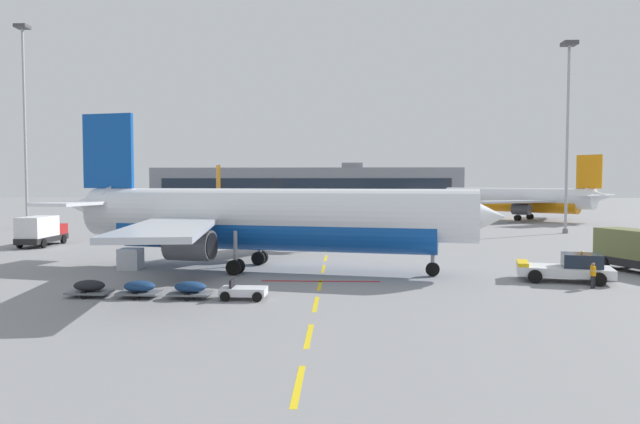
{
  "coord_description": "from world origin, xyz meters",
  "views": [
    {
      "loc": [
        19.42,
        -16.31,
        6.63
      ],
      "look_at": [
        17.46,
        34.8,
        4.03
      ],
      "focal_mm": 32.21,
      "sensor_mm": 36.0,
      "label": 1
    }
  ],
  "objects_px": {
    "airliner_mid_left": "(517,200)",
    "apron_light_mast_near": "(24,105)",
    "apron_light_mast_far": "(568,115)",
    "fuel_service_truck": "(41,230)",
    "uld_cargo_container": "(131,259)",
    "pushback_tug": "(568,268)",
    "ground_crew_worker": "(593,274)",
    "baggage_train": "(165,289)",
    "ground_power_truck": "(638,250)",
    "airliner_foreground": "(266,218)",
    "airliner_far_center": "(211,199)"
  },
  "relations": [
    {
      "from": "airliner_mid_left",
      "to": "fuel_service_truck",
      "type": "height_order",
      "value": "airliner_mid_left"
    },
    {
      "from": "apron_light_mast_far",
      "to": "airliner_far_center",
      "type": "bearing_deg",
      "value": 143.7
    },
    {
      "from": "uld_cargo_container",
      "to": "apron_light_mast_far",
      "type": "bearing_deg",
      "value": 36.12
    },
    {
      "from": "uld_cargo_container",
      "to": "ground_power_truck",
      "type": "bearing_deg",
      "value": 0.04
    },
    {
      "from": "fuel_service_truck",
      "to": "apron_light_mast_near",
      "type": "bearing_deg",
      "value": 121.92
    },
    {
      "from": "ground_crew_worker",
      "to": "apron_light_mast_far",
      "type": "relative_size",
      "value": 0.07
    },
    {
      "from": "ground_power_truck",
      "to": "ground_crew_worker",
      "type": "bearing_deg",
      "value": -132.34
    },
    {
      "from": "apron_light_mast_near",
      "to": "pushback_tug",
      "type": "bearing_deg",
      "value": -35.35
    },
    {
      "from": "pushback_tug",
      "to": "ground_power_truck",
      "type": "distance_m",
      "value": 7.98
    },
    {
      "from": "apron_light_mast_far",
      "to": "fuel_service_truck",
      "type": "bearing_deg",
      "value": -163.9
    },
    {
      "from": "airliner_mid_left",
      "to": "ground_power_truck",
      "type": "xyz_separation_m",
      "value": [
        -9.55,
        -61.04,
        -1.99
      ]
    },
    {
      "from": "fuel_service_truck",
      "to": "apron_light_mast_far",
      "type": "distance_m",
      "value": 64.95
    },
    {
      "from": "airliner_foreground",
      "to": "apron_light_mast_far",
      "type": "xyz_separation_m",
      "value": [
        35.19,
        33.18,
        11.54
      ]
    },
    {
      "from": "airliner_mid_left",
      "to": "apron_light_mast_near",
      "type": "height_order",
      "value": "apron_light_mast_near"
    },
    {
      "from": "fuel_service_truck",
      "to": "uld_cargo_container",
      "type": "height_order",
      "value": "fuel_service_truck"
    },
    {
      "from": "fuel_service_truck",
      "to": "ground_power_truck",
      "type": "xyz_separation_m",
      "value": [
        53.5,
        -15.65,
        0.0
      ]
    },
    {
      "from": "uld_cargo_container",
      "to": "apron_light_mast_near",
      "type": "bearing_deg",
      "value": 127.4
    },
    {
      "from": "pushback_tug",
      "to": "apron_light_mast_far",
      "type": "height_order",
      "value": "apron_light_mast_far"
    },
    {
      "from": "airliner_far_center",
      "to": "uld_cargo_container",
      "type": "xyz_separation_m",
      "value": [
        11.08,
        -74.92,
        -2.44
      ]
    },
    {
      "from": "airliner_mid_left",
      "to": "uld_cargo_container",
      "type": "relative_size",
      "value": 16.92
    },
    {
      "from": "airliner_foreground",
      "to": "ground_power_truck",
      "type": "relative_size",
      "value": 4.68
    },
    {
      "from": "ground_crew_worker",
      "to": "uld_cargo_container",
      "type": "distance_m",
      "value": 32.65
    },
    {
      "from": "uld_cargo_container",
      "to": "apron_light_mast_far",
      "type": "relative_size",
      "value": 0.07
    },
    {
      "from": "airliner_foreground",
      "to": "apron_light_mast_near",
      "type": "xyz_separation_m",
      "value": [
        -40.63,
        39.43,
        14.04
      ]
    },
    {
      "from": "pushback_tug",
      "to": "ground_crew_worker",
      "type": "bearing_deg",
      "value": -78.0
    },
    {
      "from": "apron_light_mast_far",
      "to": "airliner_mid_left",
      "type": "bearing_deg",
      "value": 85.71
    },
    {
      "from": "baggage_train",
      "to": "apron_light_mast_far",
      "type": "bearing_deg",
      "value": 48.04
    },
    {
      "from": "ground_power_truck",
      "to": "airliner_foreground",
      "type": "bearing_deg",
      "value": 179.84
    },
    {
      "from": "airliner_mid_left",
      "to": "apron_light_mast_near",
      "type": "relative_size",
      "value": 0.93
    },
    {
      "from": "ground_crew_worker",
      "to": "apron_light_mast_far",
      "type": "height_order",
      "value": "apron_light_mast_far"
    },
    {
      "from": "airliner_foreground",
      "to": "uld_cargo_container",
      "type": "xyz_separation_m",
      "value": [
        -10.41,
        -0.1,
        -3.15
      ]
    },
    {
      "from": "airliner_foreground",
      "to": "airliner_mid_left",
      "type": "xyz_separation_m",
      "value": [
        37.28,
        60.96,
        -0.31
      ]
    },
    {
      "from": "apron_light_mast_far",
      "to": "uld_cargo_container",
      "type": "bearing_deg",
      "value": -143.88
    },
    {
      "from": "airliner_mid_left",
      "to": "airliner_far_center",
      "type": "xyz_separation_m",
      "value": [
        -58.76,
        13.85,
        -0.4
      ]
    },
    {
      "from": "apron_light_mast_near",
      "to": "ground_crew_worker",
      "type": "bearing_deg",
      "value": -36.68
    },
    {
      "from": "baggage_train",
      "to": "apron_light_mast_near",
      "type": "xyz_separation_m",
      "value": [
        -36.25,
        50.25,
        17.46
      ]
    },
    {
      "from": "pushback_tug",
      "to": "uld_cargo_container",
      "type": "bearing_deg",
      "value": 172.43
    },
    {
      "from": "pushback_tug",
      "to": "ground_crew_worker",
      "type": "height_order",
      "value": "pushback_tug"
    },
    {
      "from": "airliner_mid_left",
      "to": "ground_crew_worker",
      "type": "xyz_separation_m",
      "value": [
        -15.74,
        -67.83,
        -2.71
      ]
    },
    {
      "from": "fuel_service_truck",
      "to": "apron_light_mast_near",
      "type": "height_order",
      "value": "apron_light_mast_near"
    },
    {
      "from": "airliner_foreground",
      "to": "apron_light_mast_far",
      "type": "height_order",
      "value": "apron_light_mast_far"
    },
    {
      "from": "ground_crew_worker",
      "to": "apron_light_mast_far",
      "type": "bearing_deg",
      "value": 71.17
    },
    {
      "from": "pushback_tug",
      "to": "apron_light_mast_near",
      "type": "distance_m",
      "value": 77.45
    },
    {
      "from": "ground_crew_worker",
      "to": "uld_cargo_container",
      "type": "bearing_deg",
      "value": 168.04
    },
    {
      "from": "baggage_train",
      "to": "uld_cargo_container",
      "type": "height_order",
      "value": "uld_cargo_container"
    },
    {
      "from": "airliner_foreground",
      "to": "airliner_mid_left",
      "type": "bearing_deg",
      "value": 58.55
    },
    {
      "from": "uld_cargo_container",
      "to": "airliner_foreground",
      "type": "bearing_deg",
      "value": 0.56
    },
    {
      "from": "ground_power_truck",
      "to": "airliner_far_center",
      "type": "bearing_deg",
      "value": 123.31
    },
    {
      "from": "ground_crew_worker",
      "to": "airliner_foreground",
      "type": "bearing_deg",
      "value": 162.31
    },
    {
      "from": "baggage_train",
      "to": "apron_light_mast_far",
      "type": "height_order",
      "value": "apron_light_mast_far"
    }
  ]
}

